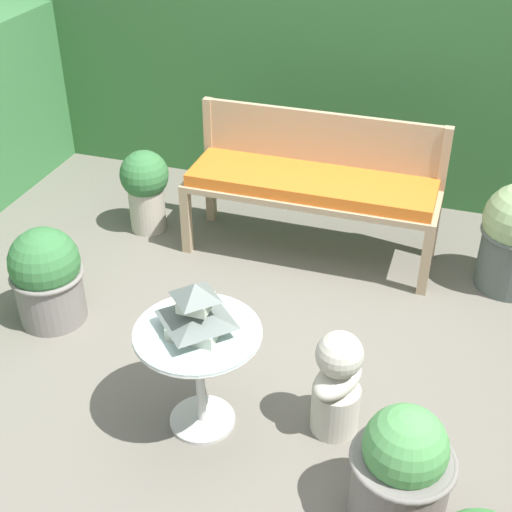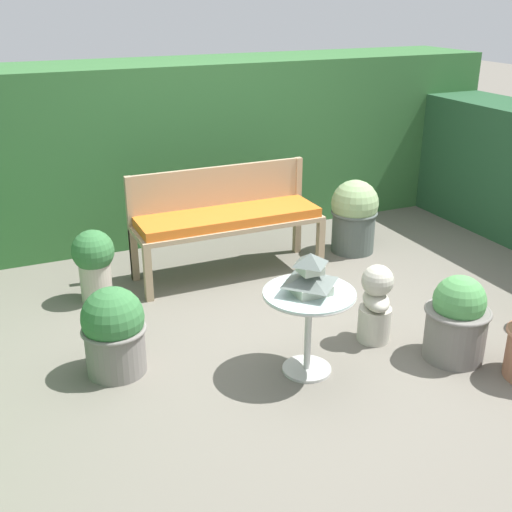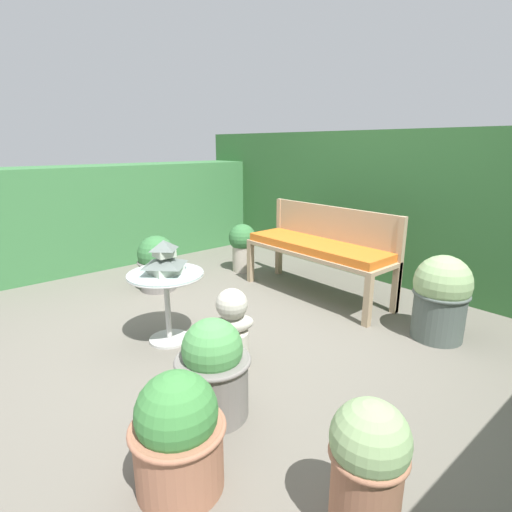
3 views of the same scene
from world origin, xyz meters
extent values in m
plane|color=#666056|center=(0.00, 0.00, 0.00)|extent=(30.00, 30.00, 0.00)
cube|color=#336633|center=(0.00, 2.57, 0.84)|extent=(6.40, 1.01, 1.68)
cube|color=#38703D|center=(-2.85, 0.23, 0.64)|extent=(0.70, 3.67, 1.27)
cube|color=tan|center=(-0.98, 0.93, 0.23)|extent=(0.06, 0.06, 0.45)
cube|color=tan|center=(0.59, 0.93, 0.23)|extent=(0.06, 0.06, 0.45)
cube|color=tan|center=(-0.98, 1.38, 0.23)|extent=(0.06, 0.06, 0.45)
cube|color=tan|center=(0.59, 1.38, 0.23)|extent=(0.06, 0.06, 0.45)
cube|color=tan|center=(-0.19, 1.15, 0.47)|extent=(1.62, 0.51, 0.04)
cube|color=orange|center=(-0.19, 1.15, 0.53)|extent=(1.56, 0.47, 0.08)
cube|color=tan|center=(-0.98, 1.39, 0.46)|extent=(0.06, 0.06, 0.91)
cube|color=tan|center=(0.59, 1.39, 0.46)|extent=(0.06, 0.06, 0.91)
cube|color=tan|center=(-0.19, 1.39, 0.74)|extent=(1.56, 0.04, 0.35)
cylinder|color=#B7B7B2|center=(-0.31, -0.49, 0.01)|extent=(0.32, 0.32, 0.02)
cylinder|color=#B7B7B2|center=(-0.31, -0.49, 0.28)|extent=(0.04, 0.04, 0.56)
cylinder|color=silver|center=(-0.31, -0.49, 0.57)|extent=(0.59, 0.59, 0.01)
torus|color=#B7B7B2|center=(-0.31, -0.49, 0.55)|extent=(0.59, 0.59, 0.02)
cube|color=#B2BCA8|center=(-0.31, -0.49, 0.60)|extent=(0.22, 0.22, 0.06)
pyramid|color=#56605B|center=(-0.31, -0.49, 0.67)|extent=(0.30, 0.30, 0.07)
cube|color=#B2BCA8|center=(-0.31, -0.49, 0.73)|extent=(0.14, 0.14, 0.06)
pyramid|color=#56605B|center=(-0.31, -0.49, 0.80)|extent=(0.18, 0.18, 0.07)
cylinder|color=#B7B2A3|center=(0.32, -0.33, 0.13)|extent=(0.23, 0.23, 0.25)
ellipsoid|color=#B7B2A3|center=(0.32, -0.33, 0.31)|extent=(0.28, 0.36, 0.12)
sphere|color=#B7B2A3|center=(0.32, -0.33, 0.46)|extent=(0.22, 0.22, 0.22)
cylinder|color=#ADA393|center=(-1.36, 1.12, 0.18)|extent=(0.25, 0.25, 0.37)
torus|color=#ADA393|center=(-1.36, 1.12, 0.35)|extent=(0.28, 0.28, 0.03)
sphere|color=#336B38|center=(-1.36, 1.12, 0.42)|extent=(0.34, 0.34, 0.34)
cylinder|color=slate|center=(-1.45, 0.01, 0.16)|extent=(0.38, 0.38, 0.32)
torus|color=slate|center=(-1.45, 0.01, 0.31)|extent=(0.42, 0.42, 0.03)
sphere|color=#336B38|center=(-1.45, 0.01, 0.39)|extent=(0.40, 0.40, 0.40)
cylinder|color=slate|center=(0.68, -0.75, 0.18)|extent=(0.41, 0.41, 0.36)
torus|color=slate|center=(0.68, -0.75, 0.35)|extent=(0.44, 0.44, 0.03)
sphere|color=#4C8E4C|center=(0.68, -0.75, 0.42)|extent=(0.35, 0.35, 0.35)
cylinder|color=#9E664C|center=(1.00, -1.17, 0.16)|extent=(0.40, 0.40, 0.33)
torus|color=#9E664C|center=(1.00, -1.17, 0.32)|extent=(0.44, 0.44, 0.03)
sphere|color=#3D7F3D|center=(1.00, -1.17, 0.39)|extent=(0.37, 0.37, 0.37)
cylinder|color=#4C5651|center=(1.09, 1.18, 0.20)|extent=(0.40, 0.40, 0.40)
torus|color=#4C5651|center=(1.09, 1.18, 0.38)|extent=(0.44, 0.44, 0.03)
sphere|color=#89A870|center=(1.09, 1.18, 0.47)|extent=(0.44, 0.44, 0.44)
cylinder|color=#9E664C|center=(1.70, -0.73, 0.20)|extent=(0.28, 0.28, 0.40)
torus|color=#9E664C|center=(1.70, -0.73, 0.39)|extent=(0.31, 0.31, 0.03)
sphere|color=#89A870|center=(1.70, -0.73, 0.46)|extent=(0.31, 0.31, 0.31)
camera|label=1|loc=(0.72, -2.79, 2.61)|focal=50.00mm
camera|label=2|loc=(-2.08, -3.66, 2.31)|focal=45.00mm
camera|label=3|loc=(2.37, -1.89, 1.53)|focal=28.00mm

